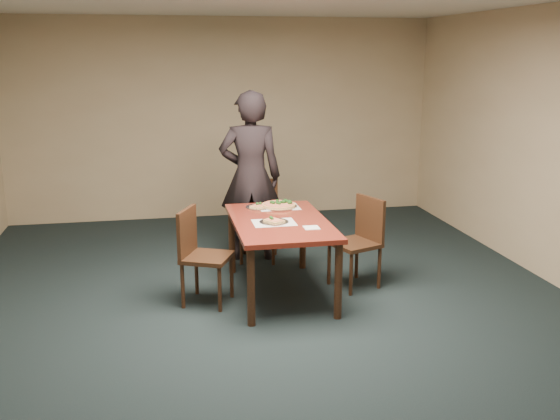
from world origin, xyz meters
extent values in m
plane|color=black|center=(0.00, 0.00, 0.00)|extent=(8.00, 8.00, 0.00)
plane|color=tan|center=(0.00, 4.00, 1.40)|extent=(6.00, 0.00, 6.00)
cube|color=#601A13|center=(0.20, 0.83, 0.73)|extent=(0.90, 1.50, 0.04)
cylinder|color=black|center=(-0.19, 0.14, 0.35)|extent=(0.07, 0.07, 0.70)
cylinder|color=black|center=(-0.19, 1.52, 0.35)|extent=(0.07, 0.07, 0.70)
cylinder|color=black|center=(0.59, 0.14, 0.35)|extent=(0.07, 0.07, 0.70)
cylinder|color=black|center=(0.59, 1.52, 0.35)|extent=(0.07, 0.07, 0.70)
cube|color=black|center=(0.16, 1.90, 0.45)|extent=(0.51, 0.51, 0.04)
cylinder|color=black|center=(-0.06, 1.77, 0.21)|extent=(0.04, 0.04, 0.43)
cylinder|color=black|center=(0.03, 2.12, 0.21)|extent=(0.04, 0.04, 0.43)
cylinder|color=black|center=(0.29, 1.69, 0.21)|extent=(0.04, 0.04, 0.43)
cylinder|color=black|center=(0.38, 2.04, 0.21)|extent=(0.04, 0.04, 0.43)
cube|color=black|center=(0.20, 2.09, 0.69)|extent=(0.42, 0.13, 0.44)
cube|color=black|center=(-0.52, 0.73, 0.45)|extent=(0.56, 0.56, 0.04)
cylinder|color=black|center=(-0.43, 0.50, 0.21)|extent=(0.04, 0.04, 0.43)
cylinder|color=black|center=(-0.76, 0.64, 0.21)|extent=(0.04, 0.04, 0.43)
cylinder|color=black|center=(-0.28, 0.82, 0.21)|extent=(0.04, 0.04, 0.43)
cylinder|color=black|center=(-0.61, 0.97, 0.21)|extent=(0.04, 0.04, 0.43)
cube|color=black|center=(-0.69, 0.81, 0.69)|extent=(0.21, 0.40, 0.44)
cube|color=black|center=(0.97, 0.88, 0.45)|extent=(0.54, 0.54, 0.04)
cylinder|color=black|center=(0.74, 0.98, 0.21)|extent=(0.04, 0.04, 0.43)
cylinder|color=black|center=(1.07, 1.11, 0.21)|extent=(0.04, 0.04, 0.43)
cylinder|color=black|center=(0.87, 0.64, 0.21)|extent=(0.04, 0.04, 0.43)
cylinder|color=black|center=(1.20, 0.77, 0.21)|extent=(0.04, 0.04, 0.43)
cube|color=black|center=(1.15, 0.94, 0.69)|extent=(0.18, 0.40, 0.44)
imported|color=black|center=(0.09, 1.99, 0.96)|extent=(0.75, 0.54, 1.92)
cube|color=white|center=(0.29, 1.35, 0.75)|extent=(0.42, 0.32, 0.00)
cube|color=white|center=(0.12, 0.75, 0.75)|extent=(0.40, 0.30, 0.00)
cylinder|color=silver|center=(0.29, 1.35, 0.76)|extent=(0.39, 0.39, 0.01)
cylinder|color=tan|center=(0.29, 1.35, 0.77)|extent=(0.35, 0.35, 0.02)
cylinder|color=#FFC785|center=(0.29, 1.35, 0.79)|extent=(0.31, 0.31, 0.01)
sphere|color=#153A11|center=(0.21, 1.36, 0.80)|extent=(0.04, 0.04, 0.04)
sphere|color=#153A11|center=(0.37, 1.42, 0.80)|extent=(0.03, 0.03, 0.03)
sphere|color=#153A11|center=(0.23, 1.33, 0.80)|extent=(0.04, 0.04, 0.04)
sphere|color=#153A11|center=(0.28, 1.30, 0.80)|extent=(0.04, 0.04, 0.04)
sphere|color=#153A11|center=(0.27, 1.33, 0.80)|extent=(0.03, 0.03, 0.03)
sphere|color=#153A11|center=(0.41, 1.36, 0.80)|extent=(0.04, 0.04, 0.04)
sphere|color=#153A11|center=(0.41, 1.31, 0.80)|extent=(0.03, 0.03, 0.03)
sphere|color=#153A11|center=(0.31, 1.35, 0.80)|extent=(0.03, 0.03, 0.03)
sphere|color=#153A11|center=(0.33, 1.34, 0.81)|extent=(0.04, 0.04, 0.04)
sphere|color=#153A11|center=(0.38, 1.36, 0.80)|extent=(0.04, 0.04, 0.04)
sphere|color=#153A11|center=(0.39, 1.29, 0.80)|extent=(0.04, 0.04, 0.04)
sphere|color=#153A11|center=(0.27, 1.37, 0.80)|extent=(0.03, 0.03, 0.03)
sphere|color=#153A11|center=(0.35, 1.35, 0.80)|extent=(0.03, 0.03, 0.03)
sphere|color=#153A11|center=(0.29, 1.42, 0.80)|extent=(0.03, 0.03, 0.03)
cylinder|color=silver|center=(0.12, 0.75, 0.76)|extent=(0.28, 0.28, 0.01)
cube|color=tan|center=(0.12, 0.75, 0.77)|extent=(0.20, 0.21, 0.02)
cube|color=#FFC785|center=(0.12, 0.75, 0.78)|extent=(0.16, 0.17, 0.01)
sphere|color=#153A11|center=(0.11, 0.75, 0.79)|extent=(0.03, 0.03, 0.03)
sphere|color=#153A11|center=(0.10, 0.78, 0.79)|extent=(0.03, 0.03, 0.03)
cylinder|color=silver|center=(0.08, 1.36, 0.76)|extent=(0.28, 0.28, 0.01)
cube|color=tan|center=(0.08, 1.36, 0.77)|extent=(0.21, 0.21, 0.02)
cube|color=#FFC785|center=(0.08, 1.36, 0.78)|extent=(0.17, 0.17, 0.01)
sphere|color=#153A11|center=(0.06, 1.37, 0.79)|extent=(0.03, 0.03, 0.03)
sphere|color=#153A11|center=(0.10, 1.38, 0.79)|extent=(0.03, 0.03, 0.03)
cube|color=white|center=(0.43, 0.50, 0.75)|extent=(0.14, 0.14, 0.01)
camera|label=1|loc=(-0.92, -4.84, 2.31)|focal=40.00mm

